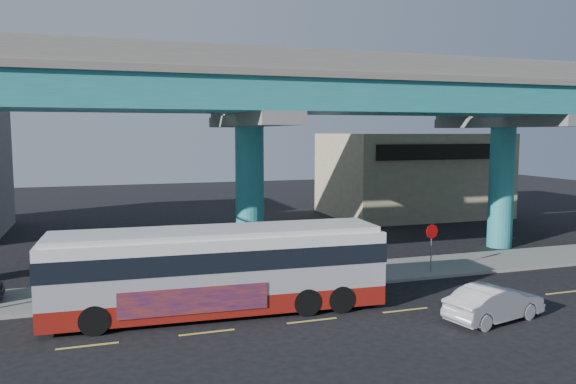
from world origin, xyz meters
name	(u,v)px	position (x,y,z in m)	size (l,w,h in m)	color
ground	(309,318)	(0.00, 0.00, 0.00)	(120.00, 120.00, 0.00)	black
sidewalk	(269,281)	(0.00, 5.50, 0.07)	(70.00, 4.00, 0.15)	gray
lane_markings	(312,321)	(0.00, -0.30, 0.01)	(58.00, 0.12, 0.01)	#D8C64C
viaduct	(249,93)	(0.00, 9.11, 9.14)	(52.00, 12.40, 11.70)	#1F7778
building_beige	(411,174)	(18.00, 22.98, 3.51)	(14.00, 10.23, 7.00)	#C0B289
transit_bus	(218,267)	(-3.16, 1.72, 1.84)	(13.22, 3.43, 3.36)	maroon
sedan	(494,303)	(6.55, -2.43, 0.68)	(4.37, 2.32, 1.37)	silver
stop_sign	(432,238)	(8.02, 4.18, 1.89)	(0.73, 0.12, 2.44)	gray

